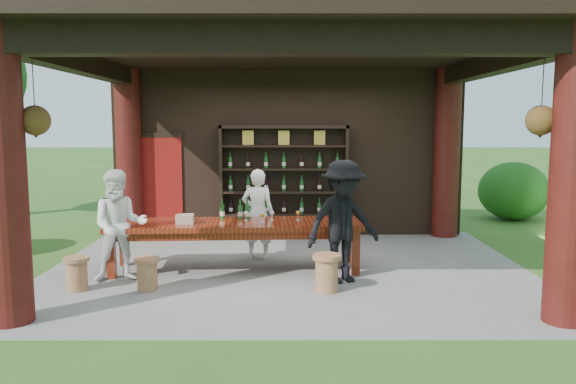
{
  "coord_description": "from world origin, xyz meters",
  "views": [
    {
      "loc": [
        -0.01,
        -8.56,
        2.24
      ],
      "look_at": [
        0.0,
        0.4,
        1.15
      ],
      "focal_mm": 35.0,
      "sensor_mm": 36.0,
      "label": 1
    }
  ],
  "objects_px": {
    "tasting_table": "(236,229)",
    "host": "(258,214)",
    "napkin_basket": "(185,219)",
    "wine_shelf": "(284,181)",
    "guest_man": "(343,222)",
    "stool_far_left": "(77,273)",
    "guest_woman": "(120,226)",
    "stool_near_left": "(147,273)",
    "stool_near_right": "(327,272)"
  },
  "relations": [
    {
      "from": "guest_man",
      "to": "napkin_basket",
      "type": "bearing_deg",
      "value": 142.7
    },
    {
      "from": "wine_shelf",
      "to": "stool_near_left",
      "type": "relative_size",
      "value": 5.6
    },
    {
      "from": "guest_woman",
      "to": "napkin_basket",
      "type": "height_order",
      "value": "guest_woman"
    },
    {
      "from": "host",
      "to": "napkin_basket",
      "type": "relative_size",
      "value": 5.78
    },
    {
      "from": "guest_woman",
      "to": "stool_near_right",
      "type": "bearing_deg",
      "value": -26.47
    },
    {
      "from": "wine_shelf",
      "to": "stool_near_left",
      "type": "distance_m",
      "value": 4.15
    },
    {
      "from": "stool_far_left",
      "to": "host",
      "type": "height_order",
      "value": "host"
    },
    {
      "from": "guest_woman",
      "to": "host",
      "type": "bearing_deg",
      "value": 19.58
    },
    {
      "from": "stool_near_left",
      "to": "stool_near_right",
      "type": "xyz_separation_m",
      "value": [
        2.43,
        -0.07,
        0.03
      ]
    },
    {
      "from": "napkin_basket",
      "to": "tasting_table",
      "type": "bearing_deg",
      "value": 10.57
    },
    {
      "from": "stool_far_left",
      "to": "stool_near_left",
      "type": "bearing_deg",
      "value": 0.57
    },
    {
      "from": "stool_near_left",
      "to": "napkin_basket",
      "type": "bearing_deg",
      "value": 68.99
    },
    {
      "from": "stool_near_right",
      "to": "guest_woman",
      "type": "relative_size",
      "value": 0.32
    },
    {
      "from": "stool_near_left",
      "to": "host",
      "type": "relative_size",
      "value": 0.3
    },
    {
      "from": "host",
      "to": "napkin_basket",
      "type": "height_order",
      "value": "host"
    },
    {
      "from": "host",
      "to": "guest_man",
      "type": "relative_size",
      "value": 0.86
    },
    {
      "from": "stool_near_left",
      "to": "host",
      "type": "height_order",
      "value": "host"
    },
    {
      "from": "stool_near_left",
      "to": "napkin_basket",
      "type": "xyz_separation_m",
      "value": [
        0.36,
        0.92,
        0.58
      ]
    },
    {
      "from": "stool_near_right",
      "to": "stool_near_left",
      "type": "bearing_deg",
      "value": 178.3
    },
    {
      "from": "guest_man",
      "to": "wine_shelf",
      "type": "bearing_deg",
      "value": 80.3
    },
    {
      "from": "napkin_basket",
      "to": "wine_shelf",
      "type": "bearing_deg",
      "value": 61.34
    },
    {
      "from": "stool_near_left",
      "to": "guest_woman",
      "type": "bearing_deg",
      "value": 135.96
    },
    {
      "from": "stool_near_right",
      "to": "host",
      "type": "bearing_deg",
      "value": 118.21
    },
    {
      "from": "stool_near_left",
      "to": "stool_near_right",
      "type": "distance_m",
      "value": 2.43
    },
    {
      "from": "stool_near_right",
      "to": "guest_man",
      "type": "xyz_separation_m",
      "value": [
        0.26,
        0.47,
        0.6
      ]
    },
    {
      "from": "host",
      "to": "napkin_basket",
      "type": "distance_m",
      "value": 1.39
    },
    {
      "from": "guest_woman",
      "to": "guest_man",
      "type": "xyz_separation_m",
      "value": [
        3.17,
        -0.08,
        0.07
      ]
    },
    {
      "from": "stool_near_left",
      "to": "napkin_basket",
      "type": "height_order",
      "value": "napkin_basket"
    },
    {
      "from": "stool_near_left",
      "to": "guest_woman",
      "type": "distance_m",
      "value": 0.89
    },
    {
      "from": "napkin_basket",
      "to": "stool_near_right",
      "type": "bearing_deg",
      "value": -25.7
    },
    {
      "from": "stool_near_left",
      "to": "stool_near_right",
      "type": "relative_size",
      "value": 0.88
    },
    {
      "from": "stool_far_left",
      "to": "host",
      "type": "bearing_deg",
      "value": 37.95
    },
    {
      "from": "host",
      "to": "napkin_basket",
      "type": "bearing_deg",
      "value": 51.05
    },
    {
      "from": "guest_man",
      "to": "napkin_basket",
      "type": "relative_size",
      "value": 6.7
    },
    {
      "from": "host",
      "to": "guest_woman",
      "type": "xyz_separation_m",
      "value": [
        -1.9,
        -1.35,
        0.05
      ]
    },
    {
      "from": "guest_woman",
      "to": "tasting_table",
      "type": "bearing_deg",
      "value": 4.39
    },
    {
      "from": "wine_shelf",
      "to": "host",
      "type": "xyz_separation_m",
      "value": [
        -0.42,
        -1.79,
        -0.36
      ]
    },
    {
      "from": "tasting_table",
      "to": "host",
      "type": "bearing_deg",
      "value": 68.31
    },
    {
      "from": "tasting_table",
      "to": "stool_near_right",
      "type": "relative_size",
      "value": 7.6
    },
    {
      "from": "wine_shelf",
      "to": "stool_far_left",
      "type": "distance_m",
      "value": 4.65
    },
    {
      "from": "tasting_table",
      "to": "guest_man",
      "type": "bearing_deg",
      "value": -22.92
    },
    {
      "from": "wine_shelf",
      "to": "guest_man",
      "type": "xyz_separation_m",
      "value": [
        0.85,
        -3.22,
        -0.24
      ]
    },
    {
      "from": "wine_shelf",
      "to": "stool_near_left",
      "type": "height_order",
      "value": "wine_shelf"
    },
    {
      "from": "tasting_table",
      "to": "stool_near_left",
      "type": "distance_m",
      "value": 1.58
    },
    {
      "from": "tasting_table",
      "to": "stool_near_left",
      "type": "xyz_separation_m",
      "value": [
        -1.1,
        -1.06,
        -0.4
      ]
    },
    {
      "from": "tasting_table",
      "to": "guest_woman",
      "type": "bearing_deg",
      "value": -159.8
    },
    {
      "from": "host",
      "to": "napkin_basket",
      "type": "xyz_separation_m",
      "value": [
        -1.05,
        -0.9,
        0.07
      ]
    },
    {
      "from": "host",
      "to": "guest_man",
      "type": "bearing_deg",
      "value": 142.15
    },
    {
      "from": "tasting_table",
      "to": "guest_woman",
      "type": "height_order",
      "value": "guest_woman"
    },
    {
      "from": "stool_near_right",
      "to": "stool_far_left",
      "type": "distance_m",
      "value": 3.37
    }
  ]
}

